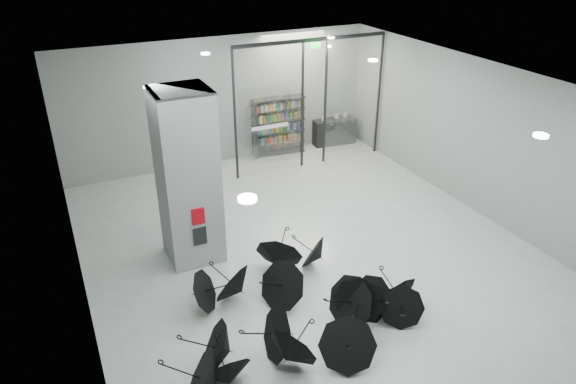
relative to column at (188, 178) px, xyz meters
name	(u,v)px	position (x,y,z in m)	size (l,w,h in m)	color
room	(334,155)	(2.50, -2.00, 0.84)	(14.00, 14.02, 4.01)	#949694
column	(188,178)	(0.00, 0.00, 0.00)	(1.20, 1.20, 4.00)	slate
fire_cabinet	(198,216)	(0.00, -0.62, -0.65)	(0.28, 0.04, 0.38)	#A50A07
info_panel	(200,236)	(0.00, -0.62, -1.15)	(0.30, 0.03, 0.42)	black
exit_sign	(316,46)	(4.90, 3.30, 1.82)	(0.30, 0.06, 0.15)	#0CE533
glass_partition	(311,99)	(4.89, 3.50, 0.18)	(5.06, 0.08, 4.00)	silver
bookshelf	(279,126)	(4.36, 4.75, -1.03)	(1.77, 0.35, 1.94)	black
shop_counter	(333,131)	(6.50, 4.77, -1.55)	(1.50, 0.60, 0.90)	black
umbrella_cluster	(297,317)	(1.03, -3.36, -1.69)	(5.33, 4.34, 1.29)	black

